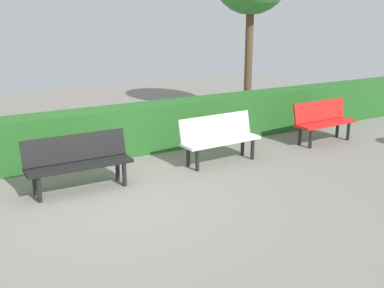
{
  "coord_description": "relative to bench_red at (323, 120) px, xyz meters",
  "views": [
    {
      "loc": [
        2.14,
        6.25,
        2.76
      ],
      "look_at": [
        -1.59,
        -0.31,
        0.55
      ],
      "focal_mm": 43.92,
      "sensor_mm": 36.0,
      "label": 1
    }
  ],
  "objects": [
    {
      "name": "bench_white",
      "position": [
        2.64,
        0.06,
        0.0
      ],
      "size": [
        1.56,
        0.54,
        0.86
      ],
      "rotation": [
        0.0,
        0.0,
        0.05
      ],
      "color": "white",
      "rests_on": "ground_plane"
    },
    {
      "name": "bench_black",
      "position": [
        5.29,
        0.13,
        0.0
      ],
      "size": [
        1.63,
        0.47,
        0.86
      ],
      "rotation": [
        0.0,
        0.0,
        -0.0
      ],
      "color": "black",
      "rests_on": "ground_plane"
    },
    {
      "name": "ground_plane",
      "position": [
        5.03,
        0.76,
        -0.48
      ],
      "size": [
        20.6,
        20.6,
        0.0
      ],
      "primitive_type": "plane",
      "color": "gray"
    },
    {
      "name": "bench_red",
      "position": [
        0.0,
        0.0,
        0.0
      ],
      "size": [
        1.45,
        0.53,
        0.86
      ],
      "rotation": [
        0.0,
        0.0,
        0.04
      ],
      "color": "red",
      "rests_on": "ground_plane"
    },
    {
      "name": "hedge_row",
      "position": [
        3.83,
        -1.24,
        -0.01
      ],
      "size": [
        16.6,
        0.59,
        0.94
      ],
      "primitive_type": "cube",
      "color": "#266023",
      "rests_on": "ground_plane"
    }
  ]
}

